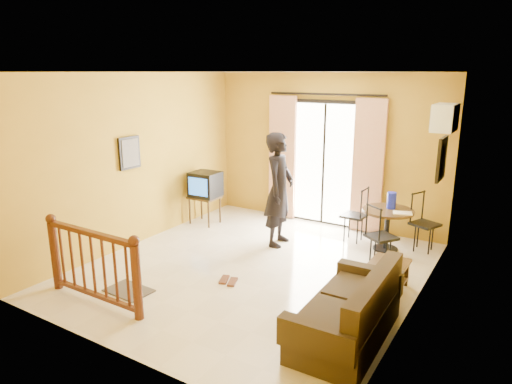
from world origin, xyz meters
The scene contains 19 objects.
ground centered at (0.00, 0.00, 0.00)m, with size 5.00×5.00×0.00m, color beige.
room_shell centered at (0.00, 0.00, 1.70)m, with size 5.00×5.00×5.00m.
balcony_door centered at (0.00, 2.43, 1.19)m, with size 2.25×0.14×2.46m.
tv_table centered at (-1.90, 1.28, 0.46)m, with size 0.54×0.45×0.54m.
television centered at (-1.87, 1.28, 0.77)m, with size 0.53×0.50×0.46m.
picture_left centered at (-2.22, -0.20, 1.55)m, with size 0.05×0.42×0.52m.
dining_table centered at (1.42, 1.76, 0.53)m, with size 0.81×0.81×0.68m.
water_jug centered at (1.44, 1.84, 0.81)m, with size 0.14×0.14×0.27m, color #151FCB.
serving_tray centered at (1.68, 1.66, 0.69)m, with size 0.28×0.18×0.02m, color #F0E5CC.
dining_chairs centered at (1.44, 1.66, 0.00)m, with size 1.59×1.48×0.95m.
air_conditioner centered at (2.09, 1.95, 2.15)m, with size 0.31×0.60×0.40m.
botanical_print centered at (2.22, 1.30, 1.65)m, with size 0.05×0.50×0.60m.
coffee_table centered at (1.85, 0.24, 0.25)m, with size 0.47×0.85×0.38m.
bowl centered at (1.85, 0.28, 0.41)m, with size 0.17×0.17×0.05m, color #4F2A1B.
sofa centered at (1.85, -1.02, 0.30)m, with size 0.80×1.68×0.80m.
standing_person centered at (-0.19, 1.08, 0.94)m, with size 0.68×0.45×1.87m, color black.
stair_balustrade centered at (-1.15, -1.90, 0.56)m, with size 1.63×0.13×1.04m.
doormat centered at (-1.03, -1.48, 0.01)m, with size 0.60×0.40×0.02m, color #4F483F.
sandals centered at (-0.07, -0.56, 0.01)m, with size 0.33×0.27×0.03m.
Camera 1 is at (3.28, -5.26, 2.80)m, focal length 32.00 mm.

